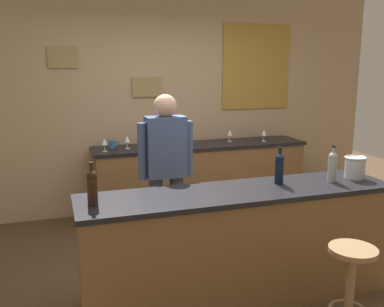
{
  "coord_description": "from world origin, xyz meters",
  "views": [
    {
      "loc": [
        -1.35,
        -3.29,
        1.87
      ],
      "look_at": [
        -0.12,
        0.45,
        1.05
      ],
      "focal_mm": 39.64,
      "sensor_mm": 36.0,
      "label": 1
    }
  ],
  "objects_px": {
    "bar_stool": "(351,278)",
    "coffee_mug": "(112,144)",
    "wine_glass_c": "(154,138)",
    "wine_glass_d": "(230,133)",
    "wine_glass_b": "(127,140)",
    "wine_glass_e": "(264,133)",
    "ice_bucket": "(355,167)",
    "wine_bottle_a": "(92,186)",
    "wine_bottle_b": "(279,167)",
    "wine_bottle_c": "(332,166)",
    "wine_glass_a": "(104,142)",
    "bartender": "(166,168)"
  },
  "relations": [
    {
      "from": "bartender",
      "to": "wine_glass_a",
      "type": "distance_m",
      "value": 1.23
    },
    {
      "from": "wine_glass_e",
      "to": "wine_glass_d",
      "type": "bearing_deg",
      "value": 162.9
    },
    {
      "from": "wine_bottle_b",
      "to": "wine_glass_e",
      "type": "xyz_separation_m",
      "value": [
        0.86,
        1.91,
        -0.05
      ]
    },
    {
      "from": "wine_bottle_a",
      "to": "wine_bottle_b",
      "type": "height_order",
      "value": "same"
    },
    {
      "from": "bartender",
      "to": "wine_bottle_a",
      "type": "distance_m",
      "value": 1.1
    },
    {
      "from": "wine_glass_c",
      "to": "wine_glass_a",
      "type": "bearing_deg",
      "value": -171.71
    },
    {
      "from": "ice_bucket",
      "to": "wine_glass_b",
      "type": "bearing_deg",
      "value": 128.58
    },
    {
      "from": "bar_stool",
      "to": "wine_bottle_c",
      "type": "xyz_separation_m",
      "value": [
        0.33,
        0.72,
        0.6
      ]
    },
    {
      "from": "wine_bottle_a",
      "to": "ice_bucket",
      "type": "xyz_separation_m",
      "value": [
        2.21,
        0.03,
        -0.04
      ]
    },
    {
      "from": "wine_bottle_b",
      "to": "wine_bottle_c",
      "type": "bearing_deg",
      "value": -10.28
    },
    {
      "from": "wine_bottle_b",
      "to": "ice_bucket",
      "type": "relative_size",
      "value": 1.63
    },
    {
      "from": "wine_bottle_c",
      "to": "wine_bottle_a",
      "type": "bearing_deg",
      "value": -179.94
    },
    {
      "from": "bartender",
      "to": "bar_stool",
      "type": "relative_size",
      "value": 2.38
    },
    {
      "from": "wine_glass_b",
      "to": "coffee_mug",
      "type": "distance_m",
      "value": 0.19
    },
    {
      "from": "wine_glass_b",
      "to": "wine_bottle_a",
      "type": "bearing_deg",
      "value": -106.09
    },
    {
      "from": "coffee_mug",
      "to": "wine_glass_d",
      "type": "bearing_deg",
      "value": -0.48
    },
    {
      "from": "wine_bottle_a",
      "to": "ice_bucket",
      "type": "height_order",
      "value": "wine_bottle_a"
    },
    {
      "from": "wine_glass_a",
      "to": "wine_glass_d",
      "type": "relative_size",
      "value": 1.0
    },
    {
      "from": "wine_glass_b",
      "to": "wine_glass_d",
      "type": "relative_size",
      "value": 1.0
    },
    {
      "from": "wine_glass_b",
      "to": "wine_glass_d",
      "type": "height_order",
      "value": "same"
    },
    {
      "from": "bartender",
      "to": "wine_glass_d",
      "type": "bearing_deg",
      "value": 47.55
    },
    {
      "from": "bar_stool",
      "to": "wine_bottle_a",
      "type": "relative_size",
      "value": 2.22
    },
    {
      "from": "bar_stool",
      "to": "coffee_mug",
      "type": "distance_m",
      "value": 3.13
    },
    {
      "from": "wine_glass_a",
      "to": "wine_glass_b",
      "type": "height_order",
      "value": "same"
    },
    {
      "from": "wine_glass_b",
      "to": "wine_glass_c",
      "type": "distance_m",
      "value": 0.32
    },
    {
      "from": "bar_stool",
      "to": "wine_glass_a",
      "type": "distance_m",
      "value": 3.03
    },
    {
      "from": "bar_stool",
      "to": "coffee_mug",
      "type": "bearing_deg",
      "value": 112.63
    },
    {
      "from": "bar_stool",
      "to": "wine_bottle_a",
      "type": "bearing_deg",
      "value": 156.1
    },
    {
      "from": "ice_bucket",
      "to": "wine_glass_a",
      "type": "xyz_separation_m",
      "value": [
        -1.89,
        1.93,
        -0.01
      ]
    },
    {
      "from": "wine_glass_a",
      "to": "wine_glass_b",
      "type": "xyz_separation_m",
      "value": [
        0.28,
        0.09,
        0.0
      ]
    },
    {
      "from": "wine_glass_b",
      "to": "wine_glass_e",
      "type": "xyz_separation_m",
      "value": [
        1.78,
        -0.06,
        0.0
      ]
    },
    {
      "from": "bar_stool",
      "to": "ice_bucket",
      "type": "relative_size",
      "value": 3.62
    },
    {
      "from": "ice_bucket",
      "to": "wine_glass_a",
      "type": "height_order",
      "value": "ice_bucket"
    },
    {
      "from": "wine_bottle_c",
      "to": "ice_bucket",
      "type": "bearing_deg",
      "value": 6.59
    },
    {
      "from": "wine_bottle_c",
      "to": "ice_bucket",
      "type": "distance_m",
      "value": 0.26
    },
    {
      "from": "wine_glass_d",
      "to": "wine_bottle_a",
      "type": "bearing_deg",
      "value": -132.41
    },
    {
      "from": "wine_glass_d",
      "to": "wine_glass_e",
      "type": "height_order",
      "value": "same"
    },
    {
      "from": "bartender",
      "to": "wine_bottle_a",
      "type": "height_order",
      "value": "bartender"
    },
    {
      "from": "wine_glass_a",
      "to": "wine_glass_c",
      "type": "xyz_separation_m",
      "value": [
        0.6,
        0.09,
        0.0
      ]
    },
    {
      "from": "ice_bucket",
      "to": "wine_glass_d",
      "type": "distance_m",
      "value": 2.11
    },
    {
      "from": "bar_stool",
      "to": "wine_glass_d",
      "type": "bearing_deg",
      "value": 83.52
    },
    {
      "from": "bartender",
      "to": "bar_stool",
      "type": "bearing_deg",
      "value": -60.0
    },
    {
      "from": "bar_stool",
      "to": "wine_glass_c",
      "type": "distance_m",
      "value": 2.91
    },
    {
      "from": "wine_glass_c",
      "to": "wine_glass_d",
      "type": "bearing_deg",
      "value": 4.17
    },
    {
      "from": "ice_bucket",
      "to": "wine_glass_a",
      "type": "distance_m",
      "value": 2.7
    },
    {
      "from": "bartender",
      "to": "wine_glass_c",
      "type": "bearing_deg",
      "value": 81.93
    },
    {
      "from": "wine_glass_b",
      "to": "wine_glass_e",
      "type": "relative_size",
      "value": 1.0
    },
    {
      "from": "wine_glass_a",
      "to": "wine_glass_d",
      "type": "xyz_separation_m",
      "value": [
        1.63,
        0.16,
        0.0
      ]
    },
    {
      "from": "ice_bucket",
      "to": "wine_glass_e",
      "type": "relative_size",
      "value": 1.21
    },
    {
      "from": "wine_glass_d",
      "to": "wine_glass_e",
      "type": "distance_m",
      "value": 0.44
    }
  ]
}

